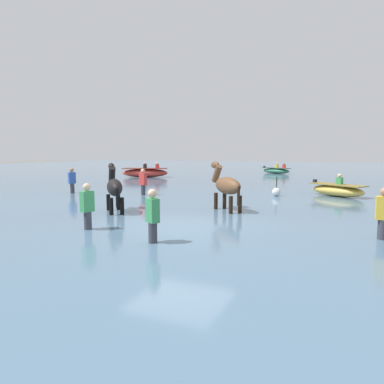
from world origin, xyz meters
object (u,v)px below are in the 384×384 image
at_px(horse_lead_bay, 226,187).
at_px(person_onlooker_left, 383,220).
at_px(person_spectator_far, 88,212).
at_px(channel_buoy, 276,192).
at_px(boat_distant_west, 337,190).
at_px(person_onlooker_right, 143,185).
at_px(boat_far_inshore, 145,173).
at_px(boat_near_starboard, 276,171).
at_px(person_wading_mid, 72,184).
at_px(person_wading_close, 153,223).
at_px(horse_trailing_black, 114,189).

bearing_deg(horse_lead_bay, person_onlooker_left, -27.22).
bearing_deg(person_spectator_far, channel_buoy, 69.53).
bearing_deg(boat_distant_west, person_onlooker_right, -159.53).
bearing_deg(boat_far_inshore, boat_near_starboard, 44.79).
distance_m(boat_near_starboard, channel_buoy, 15.88).
relative_size(person_wading_mid, channel_buoy, 1.87).
bearing_deg(boat_distant_west, person_spectator_far, -120.51).
bearing_deg(person_onlooker_right, person_wading_close, -57.31).
bearing_deg(person_onlooker_right, person_onlooker_left, -27.49).
bearing_deg(boat_distant_west, person_onlooker_left, -81.71).
height_order(person_spectator_far, channel_buoy, person_spectator_far).
xyz_separation_m(boat_far_inshore, person_wading_close, (10.18, -16.64, 0.10)).
xyz_separation_m(horse_trailing_black, boat_distant_west, (6.76, 7.40, -0.51)).
xyz_separation_m(horse_lead_bay, person_onlooker_left, (4.57, -2.35, -0.36)).
height_order(horse_lead_bay, person_wading_close, horse_lead_bay).
distance_m(horse_lead_bay, person_wading_mid, 8.56).
xyz_separation_m(boat_distant_west, person_onlooker_left, (1.16, -8.00, 0.18)).
relative_size(boat_far_inshore, person_wading_close, 2.24).
height_order(horse_trailing_black, boat_near_starboard, horse_trailing_black).
distance_m(horse_trailing_black, person_spectator_far, 2.68).
height_order(boat_near_starboard, person_onlooker_right, person_onlooker_right).
relative_size(horse_lead_bay, boat_distant_west, 0.79).
xyz_separation_m(horse_trailing_black, person_onlooker_left, (7.92, -0.60, -0.33)).
relative_size(horse_trailing_black, channel_buoy, 2.33).
bearing_deg(boat_distant_west, channel_buoy, -157.34).
bearing_deg(person_onlooker_left, person_onlooker_right, 152.51).
xyz_separation_m(boat_near_starboard, person_onlooker_right, (-2.91, -17.66, 0.19)).
bearing_deg(person_onlooker_left, channel_buoy, 118.02).
relative_size(boat_near_starboard, person_spectator_far, 1.66).
distance_m(boat_near_starboard, person_spectator_far, 24.46).
distance_m(boat_distant_west, boat_far_inshore, 15.11).
height_order(boat_far_inshore, person_wading_close, person_wading_close).
bearing_deg(boat_near_starboard, horse_lead_bay, -84.46).
bearing_deg(person_onlooker_left, person_wading_close, -153.19).
xyz_separation_m(boat_distant_west, channel_buoy, (-2.53, -1.06, -0.08)).
relative_size(person_onlooker_right, person_spectator_far, 1.00).
bearing_deg(boat_far_inshore, channel_buoy, -33.02).
xyz_separation_m(horse_lead_bay, boat_far_inshore, (-10.36, 11.89, -0.46)).
bearing_deg(horse_trailing_black, horse_lead_bay, 27.53).
bearing_deg(person_wading_mid, boat_distant_west, 18.19).
bearing_deg(person_onlooker_right, boat_far_inshore, 120.45).
xyz_separation_m(boat_near_starboard, person_wading_mid, (-6.40, -18.44, 0.19)).
relative_size(boat_near_starboard, person_wading_close, 1.66).
xyz_separation_m(horse_trailing_black, boat_near_starboard, (1.40, 21.97, -0.52)).
relative_size(horse_trailing_black, boat_near_starboard, 0.75).
height_order(person_onlooker_right, person_onlooker_left, same).
distance_m(person_spectator_far, channel_buoy, 9.43).
height_order(horse_trailing_black, person_onlooker_right, horse_trailing_black).
bearing_deg(horse_trailing_black, channel_buoy, 56.31).
xyz_separation_m(person_onlooker_right, person_wading_close, (4.69, -7.31, 0.00)).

